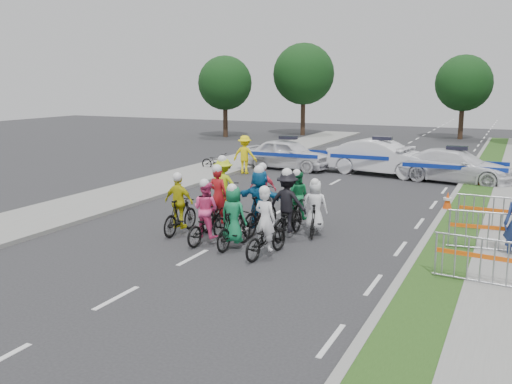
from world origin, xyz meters
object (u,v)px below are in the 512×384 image
at_px(rider_7, 315,213).
at_px(rider_8, 297,204).
at_px(rider_6, 219,207).
at_px(tree_0, 225,83).
at_px(rider_9, 263,197).
at_px(police_car_2, 456,166).
at_px(rider_10, 224,193).
at_px(tree_3, 304,74).
at_px(marshal_hiviz, 245,155).
at_px(cone_1, 478,179).
at_px(rider_4, 288,211).
at_px(tree_4, 464,83).
at_px(rider_3, 180,210).
at_px(rider_5, 260,206).
at_px(rider_0, 266,233).
at_px(police_car_0, 288,154).
at_px(rider_2, 207,219).
at_px(cone_0, 447,202).
at_px(barrier_1, 488,233).
at_px(parked_bike, 216,162).
at_px(police_car_1, 382,157).
at_px(barrier_0, 481,263).
at_px(rider_1, 234,223).
at_px(barrier_2, 493,215).

distance_m(rider_7, rider_8, 1.38).
xyz_separation_m(rider_6, tree_0, (-13.18, 25.12, 3.54)).
xyz_separation_m(rider_9, police_car_2, (4.91, 9.59, 0.01)).
xyz_separation_m(rider_10, tree_3, (-7.55, 27.64, 4.11)).
relative_size(marshal_hiviz, cone_1, 2.61).
bearing_deg(rider_4, tree_4, -92.49).
bearing_deg(police_car_2, rider_3, 162.51).
distance_m(rider_6, tree_3, 30.54).
xyz_separation_m(rider_3, tree_4, (4.52, 32.19, 3.48)).
height_order(rider_5, rider_8, rider_5).
bearing_deg(rider_0, police_car_0, -61.46).
bearing_deg(rider_4, rider_2, 38.87).
bearing_deg(rider_2, rider_0, 173.67).
bearing_deg(rider_2, cone_0, -123.30).
bearing_deg(barrier_1, rider_0, -153.40).
bearing_deg(rider_10, rider_0, 121.14).
relative_size(rider_5, police_car_0, 0.46).
bearing_deg(police_car_0, cone_0, -122.78).
distance_m(police_car_0, police_car_2, 8.09).
height_order(rider_7, tree_3, tree_3).
distance_m(rider_3, rider_6, 1.28).
height_order(rider_9, parked_bike, rider_9).
distance_m(rider_2, police_car_0, 13.63).
bearing_deg(rider_6, rider_10, -63.07).
bearing_deg(marshal_hiviz, tree_0, -63.06).
distance_m(rider_3, tree_3, 31.38).
distance_m(rider_2, marshal_hiviz, 11.91).
distance_m(police_car_1, police_car_2, 3.47).
distance_m(rider_3, rider_10, 2.55).
bearing_deg(barrier_0, police_car_1, 110.79).
bearing_deg(rider_10, barrier_0, 145.90).
bearing_deg(rider_1, rider_9, -73.52).
bearing_deg(rider_0, rider_9, -56.00).
xyz_separation_m(rider_9, parked_bike, (-6.24, 8.12, -0.27)).
height_order(rider_4, barrier_2, rider_4).
relative_size(rider_7, rider_10, 0.81).
distance_m(cone_0, parked_bike, 12.47).
bearing_deg(police_car_1, rider_1, -173.96).
bearing_deg(rider_8, police_car_1, -100.01).
xyz_separation_m(rider_4, rider_9, (-1.60, 1.88, -0.07)).
height_order(rider_8, police_car_0, rider_8).
bearing_deg(tree_4, rider_8, -93.58).
bearing_deg(parked_bike, rider_7, -136.86).
height_order(rider_2, rider_4, rider_4).
xyz_separation_m(police_car_2, marshal_hiviz, (-9.41, -1.79, 0.20)).
bearing_deg(barrier_2, rider_8, -166.91).
bearing_deg(parked_bike, cone_0, -110.89).
bearing_deg(rider_1, rider_0, 169.56).
bearing_deg(rider_9, rider_3, 63.71).
xyz_separation_m(marshal_hiviz, barrier_1, (11.35, -8.99, -0.35)).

